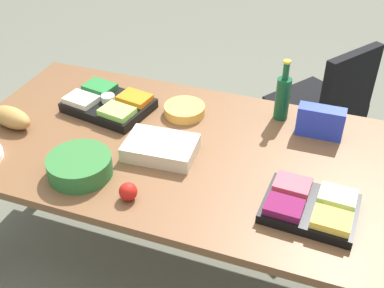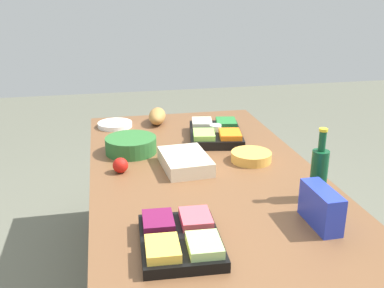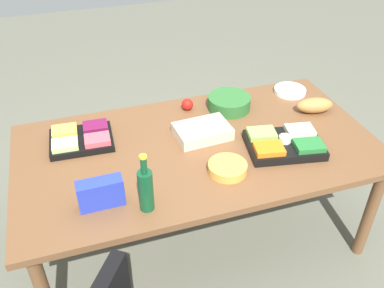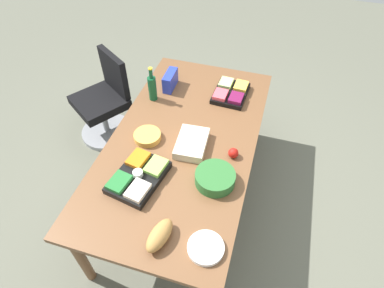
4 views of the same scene
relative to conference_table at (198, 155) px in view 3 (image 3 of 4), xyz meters
name	(u,v)px [view 3 (image 3 of 4)]	position (x,y,z in m)	size (l,w,h in m)	color
ground_plane	(197,233)	(0.00, 0.00, -0.68)	(10.00, 10.00, 0.00)	#606152
conference_table	(198,155)	(0.00, 0.00, 0.00)	(2.09, 1.11, 0.75)	brown
veggie_tray	(284,143)	(0.46, -0.18, 0.10)	(0.47, 0.37, 0.09)	black
fruit_platter	(81,139)	(-0.64, 0.24, 0.10)	(0.37, 0.30, 0.07)	black
sheet_cake	(202,131)	(0.06, 0.09, 0.10)	(0.32, 0.22, 0.07)	beige
bread_loaf	(315,105)	(0.84, 0.12, 0.12)	(0.24, 0.11, 0.10)	#A9773C
salad_bowl	(229,103)	(0.33, 0.34, 0.11)	(0.28, 0.28, 0.09)	#2B662D
wine_bottle	(146,189)	(-0.40, -0.41, 0.19)	(0.09, 0.09, 0.32)	#104827
chip_bag_blue	(101,193)	(-0.60, -0.32, 0.14)	(0.22, 0.08, 0.15)	#2639B8
paper_plate_stack	(290,91)	(0.82, 0.40, 0.08)	(0.22, 0.22, 0.03)	white
apple_red	(187,104)	(0.06, 0.41, 0.11)	(0.08, 0.08, 0.08)	red
chip_bowl	(227,168)	(0.07, -0.27, 0.09)	(0.21, 0.21, 0.05)	gold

